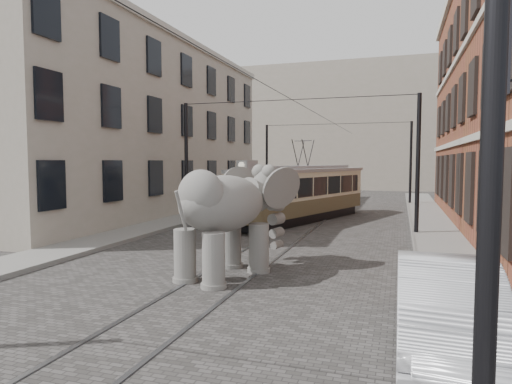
% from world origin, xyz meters
% --- Properties ---
extents(ground, '(120.00, 120.00, 0.00)m').
position_xyz_m(ground, '(0.00, 0.00, 0.00)').
color(ground, '#464340').
extents(tram_rails, '(1.54, 80.00, 0.02)m').
position_xyz_m(tram_rails, '(0.00, 0.00, 0.01)').
color(tram_rails, slate).
rests_on(tram_rails, ground).
extents(sidewalk_right, '(2.00, 60.00, 0.15)m').
position_xyz_m(sidewalk_right, '(6.00, 0.00, 0.07)').
color(sidewalk_right, slate).
rests_on(sidewalk_right, ground).
extents(sidewalk_left, '(2.00, 60.00, 0.15)m').
position_xyz_m(sidewalk_left, '(-6.50, 0.00, 0.07)').
color(sidewalk_left, slate).
rests_on(sidewalk_left, ground).
extents(stucco_building, '(7.00, 24.00, 10.00)m').
position_xyz_m(stucco_building, '(-11.00, 10.00, 5.00)').
color(stucco_building, gray).
rests_on(stucco_building, ground).
extents(distant_block, '(28.00, 10.00, 14.00)m').
position_xyz_m(distant_block, '(0.00, 40.00, 7.00)').
color(distant_block, gray).
rests_on(distant_block, ground).
extents(catenary, '(11.00, 30.20, 6.00)m').
position_xyz_m(catenary, '(-0.20, 5.00, 3.00)').
color(catenary, black).
rests_on(catenary, ground).
extents(tram, '(5.56, 10.89, 4.27)m').
position_xyz_m(tram, '(-0.39, 9.12, 2.13)').
color(tram, beige).
rests_on(tram, ground).
extents(elephant, '(4.18, 5.67, 3.10)m').
position_xyz_m(elephant, '(-0.07, -2.80, 1.55)').
color(elephant, slate).
rests_on(elephant, ground).
extents(parked_car, '(1.65, 4.61, 1.52)m').
position_xyz_m(parked_car, '(5.29, -6.20, 0.76)').
color(parked_car, '#ADADB1').
rests_on(parked_car, ground).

